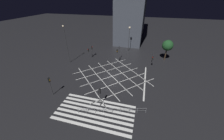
% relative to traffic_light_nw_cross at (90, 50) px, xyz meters
% --- Properties ---
extents(ground_plane, '(200.00, 200.00, 0.00)m').
position_rel_traffic_light_nw_cross_xyz_m(ground_plane, '(9.07, -8.21, -2.58)').
color(ground_plane, black).
extents(road_markings, '(19.33, 23.62, 0.01)m').
position_rel_traffic_light_nw_cross_xyz_m(road_markings, '(9.48, -15.19, -2.58)').
color(road_markings, silver).
rests_on(road_markings, ground_plane).
extents(office_building, '(10.06, 29.92, 26.08)m').
position_rel_traffic_light_nw_cross_xyz_m(office_building, '(9.06, 26.60, 10.46)').
color(office_building, '#3D424C').
rests_on(office_building, ground_plane).
extents(traffic_light_nw_cross, '(0.36, 2.82, 3.49)m').
position_rel_traffic_light_nw_cross_xyz_m(traffic_light_nw_cross, '(0.00, 0.00, 0.00)').
color(traffic_light_nw_cross, '#2D2D30').
rests_on(traffic_light_nw_cross, ground_plane).
extents(traffic_light_ne_cross, '(0.36, 3.18, 3.30)m').
position_rel_traffic_light_nw_cross_xyz_m(traffic_light_ne_cross, '(18.06, -0.22, -0.13)').
color(traffic_light_ne_cross, '#2D2D30').
rests_on(traffic_light_ne_cross, ground_plane).
extents(traffic_light_sw_main, '(0.39, 0.36, 3.98)m').
position_rel_traffic_light_nw_cross_xyz_m(traffic_light_sw_main, '(-0.23, -17.33, 0.27)').
color(traffic_light_sw_main, '#2D2D30').
rests_on(traffic_light_sw_main, ground_plane).
extents(traffic_light_median_south, '(0.36, 0.39, 3.76)m').
position_rel_traffic_light_nw_cross_xyz_m(traffic_light_median_south, '(9.48, -17.60, 0.11)').
color(traffic_light_median_south, '#2D2D30').
rests_on(traffic_light_median_south, ground_plane).
extents(traffic_light_median_north, '(0.36, 2.98, 4.31)m').
position_rel_traffic_light_nw_cross_xyz_m(traffic_light_median_north, '(8.72, -0.28, 0.61)').
color(traffic_light_median_north, '#2D2D30').
rests_on(traffic_light_median_north, ground_plane).
extents(traffic_light_nw_main, '(0.39, 0.36, 3.53)m').
position_rel_traffic_light_nw_cross_xyz_m(traffic_light_nw_main, '(0.36, 0.74, -0.05)').
color(traffic_light_nw_main, '#2D2D30').
rests_on(traffic_light_nw_main, ground_plane).
extents(street_lamp_east, '(0.47, 0.47, 10.28)m').
position_rel_traffic_light_nw_cross_xyz_m(street_lamp_east, '(-4.47, -4.35, 4.15)').
color(street_lamp_east, '#2D2D30').
rests_on(street_lamp_east, ground_plane).
extents(street_lamp_west, '(0.64, 0.64, 8.15)m').
position_rel_traffic_light_nw_cross_xyz_m(street_lamp_west, '(10.40, 8.55, 3.79)').
color(street_lamp_west, '#2D2D30').
rests_on(street_lamp_west, ground_plane).
extents(street_tree_near, '(3.00, 3.00, 6.02)m').
position_rel_traffic_light_nw_cross_xyz_m(street_tree_near, '(21.90, 4.31, 1.91)').
color(street_tree_near, '#38281C').
rests_on(street_tree_near, ground_plane).
extents(pedestrian_railing, '(10.67, 2.87, 1.05)m').
position_rel_traffic_light_nw_cross_xyz_m(pedestrian_railing, '(11.83, -18.62, -1.91)').
color(pedestrian_railing, gray).
rests_on(pedestrian_railing, ground_plane).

